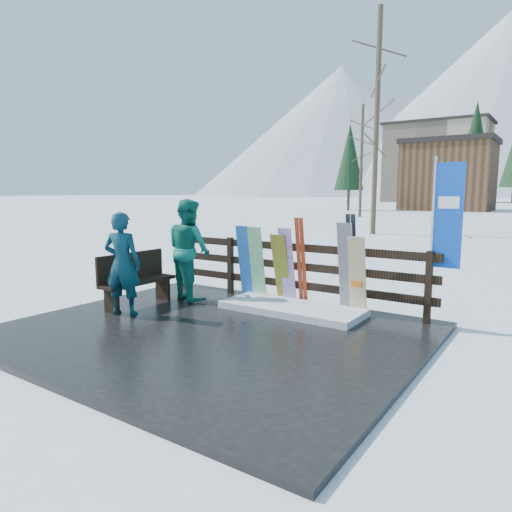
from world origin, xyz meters
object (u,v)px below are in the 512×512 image
Objects in this scene: bench at (135,278)px; snowboard_4 at (346,269)px; rental_flag at (444,222)px; person_front at (122,264)px; snowboard_1 at (257,264)px; person_back at (189,249)px; snowboard_0 at (245,262)px; snowboard_3 at (287,267)px; snowboard_5 at (357,276)px; snowboard_2 at (281,269)px.

snowboard_4 is (3.41, 1.58, 0.27)m from bench.
snowboard_4 is 1.70m from rental_flag.
person_front is (0.31, -0.54, 0.35)m from bench.
person_back is (-1.14, -0.64, 0.26)m from snowboard_1.
snowboard_3 is at bearing 0.00° from snowboard_0.
snowboard_4 is at bearing 0.00° from snowboard_3.
snowboard_3 is at bearing 180.00° from snowboard_5.
snowboard_0 is at bearing -137.99° from person_front.
snowboard_5 is at bearing -167.90° from rental_flag.
rental_flag is 5.20m from person_front.
rental_flag is 4.55m from person_back.
snowboard_4 is (1.81, -0.00, 0.07)m from snowboard_1.
bench is 0.86× the size of person_front.
rental_flag reaches higher than snowboard_0.
person_back is at bearing -159.07° from snowboard_2.
snowboard_5 is (2.30, 0.00, -0.04)m from snowboard_0.
bench is at bearing -135.57° from snowboard_1.
person_back is (-3.15, -0.64, 0.30)m from snowboard_5.
snowboard_2 is (2.15, 1.58, 0.14)m from bench.
snowboard_0 is at bearing -180.00° from snowboard_1.
rental_flag is at bearing 5.66° from snowboard_2.
snowboard_0 is (1.32, 1.58, 0.20)m from bench.
snowboard_4 reaches higher than snowboard_5.
bench is 0.58× the size of rental_flag.
rental_flag is at bearing 10.46° from snowboard_4.
rental_flag is (1.46, 0.27, 0.82)m from snowboard_4.
snowboard_0 is 1.00× the size of snowboard_3.
rental_flag reaches higher than person_back.
bench is 1.04× the size of snowboard_0.
rental_flag is (2.72, 0.27, 0.95)m from snowboard_2.
person_back is at bearing 63.27° from bench.
snowboard_5 reaches higher than bench.
person_front is at bearing -132.86° from snowboard_3.
person_back reaches higher than snowboard_5.
person_back is (-0.85, -0.64, 0.26)m from snowboard_0.
snowboard_5 is at bearing -0.00° from snowboard_1.
snowboard_1 is 0.74× the size of person_back.
snowboard_3 reaches higher than bench.
snowboard_2 is 1.46m from snowboard_5.
bench is 2.67m from snowboard_2.
snowboard_2 is at bearing -180.00° from snowboard_4.
snowboard_0 is 0.91× the size of snowboard_4.
snowboard_2 is 0.69× the size of person_back.
bench is 2.77m from snowboard_3.
snowboard_5 is at bearing 0.00° from snowboard_4.
snowboard_0 is at bearing 180.00° from snowboard_4.
snowboard_2 is 0.14m from snowboard_3.
rental_flag is (4.88, 1.85, 1.09)m from bench.
snowboard_2 is 2.90m from rental_flag.
person_back is (-1.68, -0.64, 0.32)m from snowboard_2.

